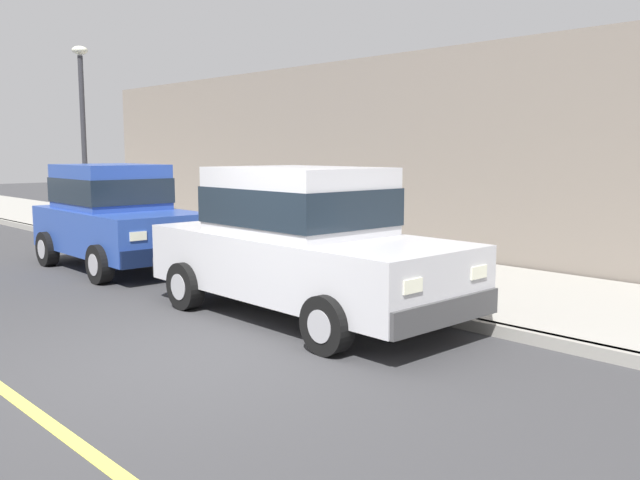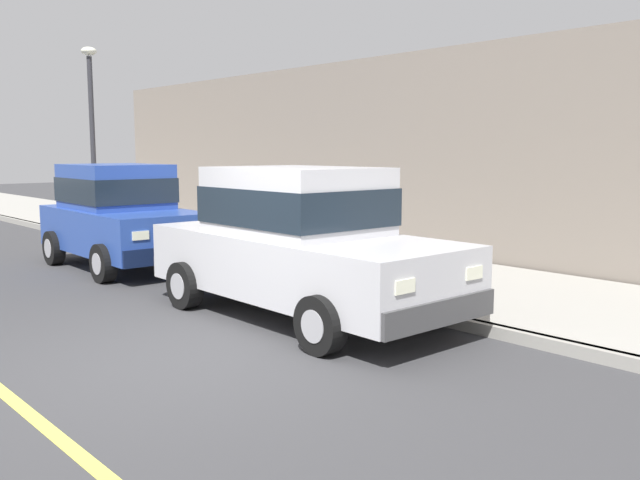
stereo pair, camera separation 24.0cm
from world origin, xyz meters
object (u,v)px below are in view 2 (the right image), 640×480
car_silver_sedan (300,241)px  street_lamp (92,118)px  dog_white (342,252)px  fire_hydrant (217,239)px  car_blue_hatchback (120,214)px

car_silver_sedan → street_lamp: (1.38, 9.34, 1.92)m
dog_white → fire_hydrant: 2.69m
car_silver_sedan → street_lamp: size_ratio=1.05×
street_lamp → car_silver_sedan: bearing=-98.4°
car_blue_hatchback → car_silver_sedan: bearing=-89.6°
car_blue_hatchback → street_lamp: size_ratio=0.87×
car_silver_sedan → street_lamp: street_lamp is taller
car_silver_sedan → dog_white: 2.84m
dog_white → street_lamp: street_lamp is taller
car_silver_sedan → fire_hydrant: car_silver_sedan is taller
car_silver_sedan → car_blue_hatchback: (-0.04, 5.05, -0.01)m
street_lamp → dog_white: bearing=-83.3°
car_blue_hatchback → street_lamp: street_lamp is taller
fire_hydrant → street_lamp: street_lamp is taller
car_silver_sedan → dog_white: bearing=34.9°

